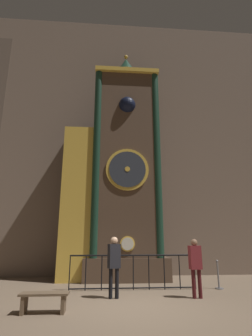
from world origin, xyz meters
TOP-DOWN VIEW (x-y plane):
  - ground_plane at (0.00, 0.00)m, footprint 28.00×28.00m
  - cathedral_back_wall at (-0.09, 5.85)m, footprint 24.00×0.32m
  - clock_tower at (-0.20, 4.32)m, footprint 4.53×1.83m
  - railing_fence at (0.29, 2.24)m, footprint 4.31×0.05m
  - visitor_near at (-0.42, 0.97)m, footprint 0.39×0.32m
  - visitor_far at (1.98, 0.81)m, footprint 0.36×0.25m
  - stanchion_post at (3.23, 2.20)m, footprint 0.28×0.28m
  - visitor_bench at (-2.07, -0.44)m, footprint 1.11×0.40m

SIDE VIEW (x-z plane):
  - ground_plane at x=0.00m, z-range 0.00..0.00m
  - stanchion_post at x=3.23m, z-range -0.17..0.77m
  - visitor_bench at x=-2.07m, z-range 0.08..0.52m
  - railing_fence at x=0.29m, z-range 0.06..1.18m
  - visitor_far at x=1.98m, z-range 0.16..1.80m
  - visitor_near at x=-0.42m, z-range 0.18..1.88m
  - clock_tower at x=-0.20m, z-range -0.85..10.03m
  - cathedral_back_wall at x=-0.09m, z-range -0.01..14.05m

